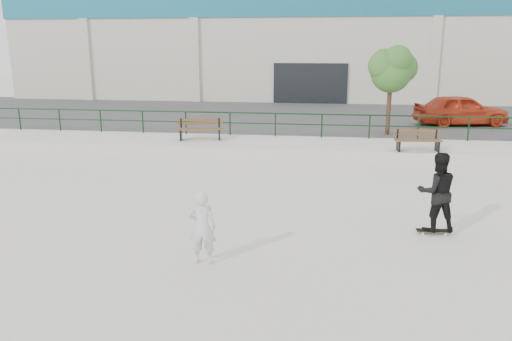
% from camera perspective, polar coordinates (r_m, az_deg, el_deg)
% --- Properties ---
extents(ground, '(120.00, 120.00, 0.00)m').
position_cam_1_polar(ground, '(11.46, 1.48, -8.14)').
color(ground, silver).
rests_on(ground, ground).
extents(ledge, '(30.00, 3.00, 0.50)m').
position_cam_1_polar(ledge, '(20.49, 4.60, 2.53)').
color(ledge, beige).
rests_on(ledge, ground).
extents(parking_strip, '(60.00, 14.00, 0.50)m').
position_cam_1_polar(parking_strip, '(28.86, 5.69, 5.87)').
color(parking_strip, '#3B3B3B').
rests_on(parking_strip, ground).
extents(railing, '(28.00, 0.06, 1.03)m').
position_cam_1_polar(railing, '(21.60, 4.88, 5.80)').
color(railing, '#123317').
rests_on(railing, ledge).
extents(commercial_building, '(44.20, 16.33, 8.00)m').
position_cam_1_polar(commercial_building, '(42.55, 6.73, 14.30)').
color(commercial_building, beige).
rests_on(commercial_building, ground).
extents(bench_left, '(1.99, 0.94, 0.88)m').
position_cam_1_polar(bench_left, '(21.07, -6.41, 4.71)').
color(bench_left, brown).
rests_on(bench_left, ledge).
extents(bench_right, '(1.76, 0.65, 0.79)m').
position_cam_1_polar(bench_right, '(19.60, 18.00, 3.28)').
color(bench_right, brown).
rests_on(bench_right, ledge).
extents(tree, '(2.18, 1.94, 3.87)m').
position_cam_1_polar(tree, '(22.70, 15.28, 11.24)').
color(tree, '#483324').
rests_on(tree, parking_strip).
extents(red_car, '(4.76, 2.77, 1.52)m').
position_cam_1_polar(red_car, '(26.75, 22.37, 6.43)').
color(red_car, '#BA3216').
rests_on(red_car, parking_strip).
extents(skateboard, '(0.79, 0.26, 0.09)m').
position_cam_1_polar(skateboard, '(12.61, 19.60, -6.51)').
color(skateboard, black).
rests_on(skateboard, ground).
extents(standing_skater, '(1.00, 0.83, 1.88)m').
position_cam_1_polar(standing_skater, '(12.32, 19.97, -2.32)').
color(standing_skater, black).
rests_on(standing_skater, skateboard).
extents(seated_skater, '(0.59, 0.41, 1.54)m').
position_cam_1_polar(seated_skater, '(10.19, -6.16, -6.47)').
color(seated_skater, silver).
rests_on(seated_skater, ground).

